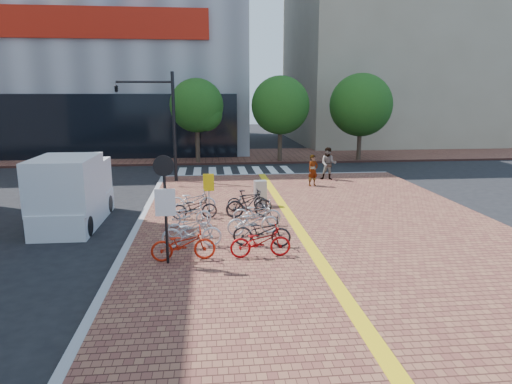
{
  "coord_description": "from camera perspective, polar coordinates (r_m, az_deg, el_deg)",
  "views": [
    {
      "loc": [
        -1.26,
        -15.58,
        5.08
      ],
      "look_at": [
        0.56,
        1.65,
        1.3
      ],
      "focal_mm": 32.0,
      "sensor_mm": 36.0,
      "label": 1
    }
  ],
  "objects": [
    {
      "name": "pedestrian_b",
      "position": [
        26.59,
        9.05,
        3.52
      ],
      "size": [
        1.09,
        0.97,
        1.87
      ],
      "primitive_type": "imported",
      "rotation": [
        0.0,
        0.0,
        -0.33
      ],
      "color": "#484B5B",
      "rests_on": "sidewalk"
    },
    {
      "name": "bike_7",
      "position": [
        14.95,
        0.73,
        -4.94
      ],
      "size": [
        2.0,
        1.03,
        1.0
      ],
      "primitive_type": "imported",
      "rotation": [
        0.0,
        0.0,
        1.37
      ],
      "color": "black",
      "rests_on": "sidewalk"
    },
    {
      "name": "building_beige",
      "position": [
        51.49,
        16.64,
        16.18
      ],
      "size": [
        20.0,
        18.0,
        18.0
      ],
      "primitive_type": "cube",
      "color": "gray",
      "rests_on": "ground"
    },
    {
      "name": "bike_5",
      "position": [
        19.29,
        -7.96,
        -1.05
      ],
      "size": [
        2.03,
        0.91,
        1.03
      ],
      "primitive_type": "imported",
      "rotation": [
        0.0,
        0.0,
        1.45
      ],
      "color": "silver",
      "rests_on": "sidewalk"
    },
    {
      "name": "bike_1",
      "position": [
        14.99,
        -8.04,
        -4.97
      ],
      "size": [
        1.97,
        0.74,
        1.02
      ],
      "primitive_type": "imported",
      "rotation": [
        0.0,
        0.0,
        1.61
      ],
      "color": "silver",
      "rests_on": "sidewalk"
    },
    {
      "name": "kerb_north",
      "position": [
        28.36,
        2.71,
        2.13
      ],
      "size": [
        14.0,
        0.25,
        0.15
      ],
      "primitive_type": "cube",
      "color": "gray",
      "rests_on": "ground"
    },
    {
      "name": "bike_0",
      "position": [
        13.88,
        -9.08,
        -6.45
      ],
      "size": [
        1.96,
        0.8,
        1.01
      ],
      "primitive_type": "imported",
      "rotation": [
        0.0,
        0.0,
        1.64
      ],
      "color": "red",
      "rests_on": "sidewalk"
    },
    {
      "name": "bike_8",
      "position": [
        16.14,
        -0.4,
        -3.65
      ],
      "size": [
        1.96,
        0.99,
        0.98
      ],
      "primitive_type": "imported",
      "rotation": [
        0.0,
        0.0,
        1.76
      ],
      "color": "#B9B9BE",
      "rests_on": "sidewalk"
    },
    {
      "name": "bike_2",
      "position": [
        15.97,
        -8.26,
        -4.24
      ],
      "size": [
        1.62,
        0.65,
        0.84
      ],
      "primitive_type": "imported",
      "rotation": [
        0.0,
        0.0,
        1.63
      ],
      "color": "#BBBBC0",
      "rests_on": "sidewalk"
    },
    {
      "name": "ground",
      "position": [
        16.44,
        -1.33,
        -5.7
      ],
      "size": [
        120.0,
        120.0,
        0.0
      ],
      "primitive_type": "plane",
      "color": "black",
      "rests_on": "ground"
    },
    {
      "name": "street_trees",
      "position": [
        33.65,
        4.85,
        10.59
      ],
      "size": [
        16.2,
        4.6,
        6.35
      ],
      "color": "#38281E",
      "rests_on": "far_sidewalk"
    },
    {
      "name": "bike_6",
      "position": [
        13.98,
        0.56,
        -6.22
      ],
      "size": [
        1.89,
        0.73,
        0.98
      ],
      "primitive_type": "imported",
      "rotation": [
        0.0,
        0.0,
        1.61
      ],
      "color": "#9D0B0C",
      "rests_on": "sidewalk"
    },
    {
      "name": "bike_9",
      "position": [
        17.31,
        0.11,
        -2.6
      ],
      "size": [
        1.91,
        0.96,
        0.96
      ],
      "primitive_type": "imported",
      "rotation": [
        0.0,
        0.0,
        1.39
      ],
      "color": "#A8A9AD",
      "rests_on": "sidewalk"
    },
    {
      "name": "bike_3",
      "position": [
        17.31,
        -8.46,
        -2.81
      ],
      "size": [
        1.78,
        0.78,
        0.91
      ],
      "primitive_type": "imported",
      "rotation": [
        0.0,
        0.0,
        1.67
      ],
      "color": "silver",
      "rests_on": "sidewalk"
    },
    {
      "name": "far_sidewalk",
      "position": [
        36.95,
        -4.03,
        4.49
      ],
      "size": [
        70.0,
        8.0,
        0.15
      ],
      "primitive_type": "cube",
      "color": "brown",
      "rests_on": "ground"
    },
    {
      "name": "utility_box",
      "position": [
        20.2,
        0.53,
        -0.16
      ],
      "size": [
        0.56,
        0.44,
        1.14
      ],
      "primitive_type": "cube",
      "rotation": [
        0.0,
        0.0,
        0.12
      ],
      "color": "#AAAAAF",
      "rests_on": "sidewalk"
    },
    {
      "name": "yellow_sign",
      "position": [
        18.98,
        -5.92,
        0.75
      ],
      "size": [
        0.45,
        0.12,
        1.66
      ],
      "color": "#B7B7BC",
      "rests_on": "sidewalk"
    },
    {
      "name": "tactile_strip",
      "position": [
        12.12,
        10.36,
        -11.88
      ],
      "size": [
        0.4,
        34.0,
        0.01
      ],
      "primitive_type": "cube",
      "color": "gold",
      "rests_on": "sidewalk"
    },
    {
      "name": "pedestrian_a",
      "position": [
        24.73,
        7.13,
        2.7
      ],
      "size": [
        0.73,
        0.62,
        1.69
      ],
      "primitive_type": "imported",
      "rotation": [
        0.0,
        0.0,
        0.43
      ],
      "color": "gray",
      "rests_on": "sidewalk"
    },
    {
      "name": "bike_10",
      "position": [
        18.33,
        -0.88,
        -1.45
      ],
      "size": [
        1.95,
        0.78,
        1.14
      ],
      "primitive_type": "imported",
      "rotation": [
        0.0,
        0.0,
        1.7
      ],
      "color": "black",
      "rests_on": "sidewalk"
    },
    {
      "name": "notice_sign",
      "position": [
        13.28,
        -11.31,
        -0.56
      ],
      "size": [
        0.6,
        0.13,
        3.22
      ],
      "color": "black",
      "rests_on": "sidewalk"
    },
    {
      "name": "bike_4",
      "position": [
        18.3,
        -7.72,
        -1.9
      ],
      "size": [
        1.85,
        0.78,
        0.95
      ],
      "primitive_type": "imported",
      "rotation": [
        0.0,
        0.0,
        1.66
      ],
      "color": "black",
      "rests_on": "sidewalk"
    },
    {
      "name": "traffic_light_pole",
      "position": [
        26.23,
        -13.39,
        10.36
      ],
      "size": [
        3.26,
        1.26,
        6.07
      ],
      "color": "black",
      "rests_on": "sidewalk"
    },
    {
      "name": "box_truck",
      "position": [
        19.09,
        -21.95,
        -0.02
      ],
      "size": [
        2.15,
        4.8,
        2.77
      ],
      "color": "silver",
      "rests_on": "ground"
    },
    {
      "name": "kerb_west",
      "position": [
        12.02,
        -19.1,
        -13.01
      ],
      "size": [
        0.25,
        34.0,
        0.15
      ],
      "primitive_type": "cube",
      "color": "gray",
      "rests_on": "ground"
    },
    {
      "name": "bike_11",
      "position": [
        19.43,
        -1.1,
        -1.04
      ],
      "size": [
        1.73,
        0.66,
        0.89
      ],
      "primitive_type": "imported",
      "rotation": [
        0.0,
        0.0,
        1.61
      ],
      "color": "black",
      "rests_on": "sidewalk"
    },
    {
      "name": "crosswalk",
      "position": [
        30.07,
        -2.59,
        2.58
      ],
      "size": [
        7.5,
        4.0,
        0.01
      ],
      "color": "silver",
      "rests_on": "ground"
    },
    {
      "name": "sidewalk",
      "position": [
        12.46,
        14.86,
        -11.81
      ],
      "size": [
        14.0,
        34.0,
        0.15
      ],
      "primitive_type": "cube",
      "color": "brown",
      "rests_on": "ground"
    }
  ]
}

